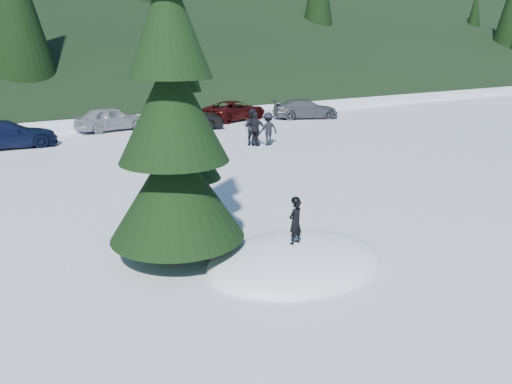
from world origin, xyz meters
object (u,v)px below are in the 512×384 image
adult_2 (268,129)px  car_5 (189,118)px  car_4 (111,119)px  car_7 (305,109)px  adult_0 (252,127)px  car_6 (235,110)px  spruce_short (188,158)px  spruce_tall (173,122)px  car_3 (5,134)px  adult_1 (256,129)px  child_skier (295,222)px

adult_2 → car_5: size_ratio=0.41×
car_4 → car_7: bearing=-106.3°
adult_0 → car_6: 9.34m
spruce_short → car_7: (16.95, 16.10, -1.43)m
spruce_tall → car_7: bearing=44.3°
spruce_tall → car_3: spruce_tall is taller
spruce_tall → car_4: size_ratio=2.01×
adult_0 → car_3: size_ratio=0.39×
car_4 → spruce_short: bearing=162.1°
spruce_short → car_7: spruce_short is taller
adult_1 → car_5: size_ratio=0.42×
car_7 → spruce_short: bearing=156.9°
spruce_tall → car_6: bearing=55.7°
adult_0 → adult_2: (0.68, -0.48, -0.09)m
spruce_tall → adult_0: 14.73m
car_6 → child_skier: bearing=137.3°
spruce_short → adult_1: (8.33, 9.43, -1.23)m
adult_1 → adult_2: adult_1 is taller
adult_1 → car_3: bearing=15.5°
child_skier → car_7: size_ratio=0.23×
spruce_short → adult_0: spruce_short is taller
spruce_short → adult_2: bearing=45.9°
adult_2 → spruce_short: bearing=49.5°
adult_0 → adult_1: adult_0 is taller
spruce_short → car_3: size_ratio=1.10×
car_3 → car_7: (19.45, 0.19, -0.03)m
spruce_short → adult_1: bearing=48.5°
adult_1 → car_6: bearing=-68.1°
car_3 → car_7: car_3 is taller
adult_1 → car_3: 12.62m
adult_1 → adult_2: (0.67, -0.15, -0.02)m
adult_1 → adult_2: size_ratio=1.03×
child_skier → adult_1: 14.46m
adult_2 → car_5: 7.08m
adult_2 → car_6: size_ratio=0.35×
spruce_tall → car_4: (4.66, 19.76, -2.59)m
spruce_short → car_6: spruce_short is taller
car_3 → car_6: car_3 is taller
child_skier → car_7: (15.75, 19.26, -0.35)m
adult_0 → car_4: (-4.67, 8.60, -0.22)m
spruce_tall → spruce_short: spruce_tall is taller
adult_1 → car_3: size_ratio=0.36×
spruce_tall → car_6: spruce_tall is taller
child_skier → adult_0: 14.75m
adult_1 → car_7: 10.91m
spruce_short → car_5: spruce_short is taller
car_7 → adult_2: bearing=154.1°
car_5 → car_6: bearing=-46.9°
adult_0 → car_3: adult_0 is taller
car_3 → car_6: bearing=-77.0°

